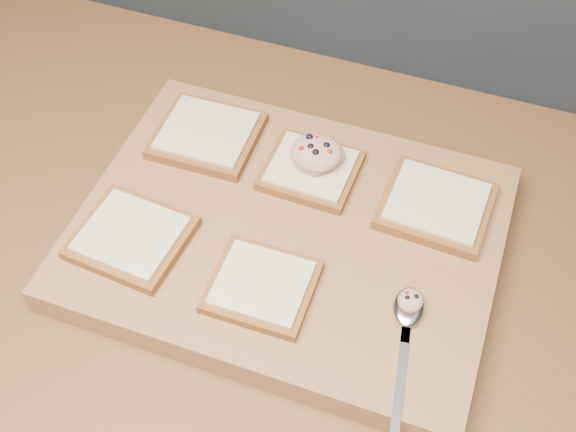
{
  "coord_description": "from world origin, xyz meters",
  "views": [
    {
      "loc": [
        -0.0,
        -0.45,
        1.63
      ],
      "look_at": [
        -0.18,
        0.04,
        0.96
      ],
      "focal_mm": 45.0,
      "sensor_mm": 36.0,
      "label": 1
    }
  ],
  "objects_px": {
    "spoon": "(408,317)",
    "tuna_salad_dollop": "(316,152)",
    "bread_far_center": "(311,170)",
    "cutting_board": "(288,236)"
  },
  "relations": [
    {
      "from": "cutting_board",
      "to": "tuna_salad_dollop",
      "type": "xyz_separation_m",
      "value": [
        0.0,
        0.1,
        0.05
      ]
    },
    {
      "from": "cutting_board",
      "to": "bread_far_center",
      "type": "height_order",
      "value": "bread_far_center"
    },
    {
      "from": "cutting_board",
      "to": "tuna_salad_dollop",
      "type": "distance_m",
      "value": 0.11
    },
    {
      "from": "cutting_board",
      "to": "bread_far_center",
      "type": "relative_size",
      "value": 4.28
    },
    {
      "from": "tuna_salad_dollop",
      "to": "bread_far_center",
      "type": "bearing_deg",
      "value": -110.42
    },
    {
      "from": "bread_far_center",
      "to": "tuna_salad_dollop",
      "type": "relative_size",
      "value": 1.78
    },
    {
      "from": "spoon",
      "to": "tuna_salad_dollop",
      "type": "bearing_deg",
      "value": 133.22
    },
    {
      "from": "bread_far_center",
      "to": "tuna_salad_dollop",
      "type": "bearing_deg",
      "value": 69.58
    },
    {
      "from": "bread_far_center",
      "to": "cutting_board",
      "type": "bearing_deg",
      "value": -89.2
    },
    {
      "from": "spoon",
      "to": "bread_far_center",
      "type": "bearing_deg",
      "value": 135.34
    }
  ]
}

